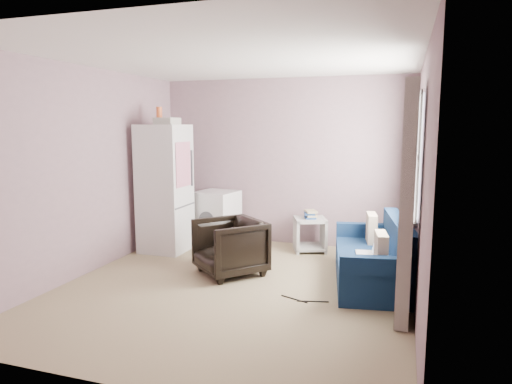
# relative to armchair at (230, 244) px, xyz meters

# --- Properties ---
(room) EXTENTS (3.84, 4.24, 2.54)m
(room) POSITION_rel_armchair_xyz_m (0.24, -0.41, 0.88)
(room) COLOR #968562
(room) RESTS_ON ground
(armchair) EXTENTS (0.99, 0.99, 0.75)m
(armchair) POSITION_rel_armchair_xyz_m (0.00, 0.00, 0.00)
(armchair) COLOR black
(armchair) RESTS_ON ground
(fridge) EXTENTS (0.64, 0.62, 2.06)m
(fridge) POSITION_rel_armchair_xyz_m (-1.27, 0.71, 0.55)
(fridge) COLOR silver
(fridge) RESTS_ON ground
(washing_machine) EXTENTS (0.65, 0.65, 0.80)m
(washing_machine) POSITION_rel_armchair_xyz_m (-0.73, 1.33, 0.05)
(washing_machine) COLOR silver
(washing_machine) RESTS_ON ground
(side_table) EXTENTS (0.56, 0.56, 0.60)m
(side_table) POSITION_rel_armchair_xyz_m (0.72, 1.33, -0.09)
(side_table) COLOR #A9A9A6
(side_table) RESTS_ON ground
(sofa) EXTENTS (1.02, 1.78, 0.75)m
(sofa) POSITION_rel_armchair_xyz_m (1.71, 0.20, -0.10)
(sofa) COLOR navy
(sofa) RESTS_ON ground
(window_dressing) EXTENTS (0.17, 2.62, 2.18)m
(window_dressing) POSITION_rel_armchair_xyz_m (2.01, 0.28, 0.73)
(window_dressing) COLOR white
(window_dressing) RESTS_ON ground
(floor_cables) EXTENTS (0.51, 0.13, 0.01)m
(floor_cables) POSITION_rel_armchair_xyz_m (1.04, -0.57, -0.37)
(floor_cables) COLOR black
(floor_cables) RESTS_ON ground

